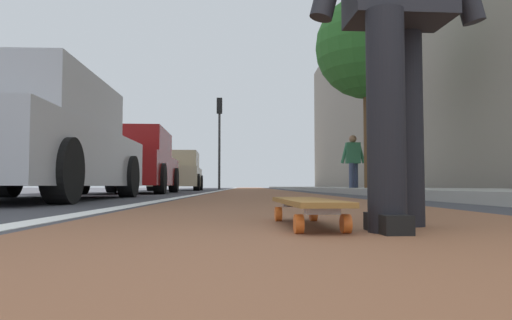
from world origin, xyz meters
The scene contains 12 objects.
ground_plane centered at (10.00, 0.00, 0.00)m, with size 80.00×80.00×0.00m, color #38383D.
bike_lane_paint centered at (24.00, 0.00, 0.00)m, with size 56.00×2.35×0.00m, color brown.
lane_stripe_white centered at (20.00, 1.32, 0.00)m, with size 52.00×0.16×0.01m, color silver.
sidewalk_curb centered at (18.00, -3.38, 0.06)m, with size 52.00×3.20×0.12m, color #9E9B93.
building_facade centered at (22.00, -6.34, 5.12)m, with size 40.00×1.20×10.25m, color gray.
skateboard centered at (1.60, 0.07, 0.09)m, with size 0.85×0.25×0.11m.
parked_car_near centered at (5.40, 2.97, 0.71)m, with size 4.56×2.10×1.47m.
parked_car_mid centered at (10.97, 3.02, 0.72)m, with size 4.46×2.00×1.49m.
parked_car_far centered at (17.82, 2.97, 0.69)m, with size 4.11×1.99×1.46m.
traffic_light centered at (24.00, 1.72, 3.21)m, with size 0.33×0.28×4.69m.
street_tree_mid centered at (12.43, -2.98, 3.96)m, with size 2.83×2.83×5.40m.
pedestrian_distant centered at (13.46, -2.78, 0.95)m, with size 0.47×0.73×1.66m.
Camera 1 is at (-0.41, 0.33, 0.17)m, focal length 33.58 mm.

